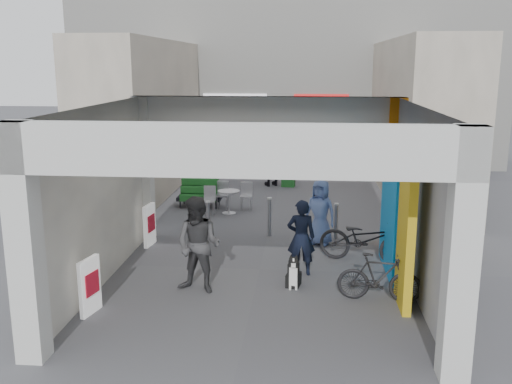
# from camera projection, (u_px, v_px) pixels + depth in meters

# --- Properties ---
(ground) EXTENTS (90.00, 90.00, 0.00)m
(ground) POSITION_uv_depth(u_px,v_px,m) (260.00, 269.00, 12.04)
(ground) COLOR #4E4E53
(ground) RESTS_ON ground
(arcade_canopy) EXTENTS (6.40, 6.45, 6.40)m
(arcade_canopy) POSITION_uv_depth(u_px,v_px,m) (285.00, 170.00, 10.69)
(arcade_canopy) COLOR beige
(arcade_canopy) RESTS_ON ground
(far_building) EXTENTS (18.00, 4.08, 8.00)m
(far_building) POSITION_uv_depth(u_px,v_px,m) (286.00, 70.00, 24.76)
(far_building) COLOR silver
(far_building) RESTS_ON ground
(plaza_bldg_left) EXTENTS (2.00, 9.00, 5.00)m
(plaza_bldg_left) POSITION_uv_depth(u_px,v_px,m) (145.00, 117.00, 19.16)
(plaza_bldg_left) COLOR beige
(plaza_bldg_left) RESTS_ON ground
(plaza_bldg_right) EXTENTS (2.00, 9.00, 5.00)m
(plaza_bldg_right) POSITION_uv_depth(u_px,v_px,m) (418.00, 119.00, 18.39)
(plaza_bldg_right) COLOR beige
(plaza_bldg_right) RESTS_ON ground
(bollard_left) EXTENTS (0.09, 0.09, 0.84)m
(bollard_left) POSITION_uv_depth(u_px,v_px,m) (208.00, 218.00, 14.51)
(bollard_left) COLOR gray
(bollard_left) RESTS_ON ground
(bollard_center) EXTENTS (0.09, 0.09, 0.97)m
(bollard_center) POSITION_uv_depth(u_px,v_px,m) (269.00, 217.00, 14.30)
(bollard_center) COLOR gray
(bollard_center) RESTS_ON ground
(bollard_right) EXTENTS (0.09, 0.09, 0.88)m
(bollard_right) POSITION_uv_depth(u_px,v_px,m) (336.00, 221.00, 14.07)
(bollard_right) COLOR gray
(bollard_right) RESTS_ON ground
(advert_board_near) EXTENTS (0.20, 0.55, 1.00)m
(advert_board_near) POSITION_uv_depth(u_px,v_px,m) (90.00, 286.00, 9.83)
(advert_board_near) COLOR white
(advert_board_near) RESTS_ON ground
(advert_board_far) EXTENTS (0.17, 0.56, 1.00)m
(advert_board_far) POSITION_uv_depth(u_px,v_px,m) (150.00, 225.00, 13.54)
(advert_board_far) COLOR white
(advert_board_far) RESTS_ON ground
(cafe_set) EXTENTS (1.35, 1.09, 0.81)m
(cafe_set) POSITION_uv_depth(u_px,v_px,m) (226.00, 202.00, 16.73)
(cafe_set) COLOR #B3B2B8
(cafe_set) RESTS_ON ground
(produce_stand) EXTENTS (1.31, 0.71, 0.86)m
(produce_stand) POSITION_uv_depth(u_px,v_px,m) (200.00, 195.00, 17.27)
(produce_stand) COLOR black
(produce_stand) RESTS_ON ground
(crate_stack) EXTENTS (0.49, 0.40, 0.56)m
(crate_stack) POSITION_uv_depth(u_px,v_px,m) (288.00, 179.00, 20.10)
(crate_stack) COLOR #175222
(crate_stack) RESTS_ON ground
(border_collie) EXTENTS (0.25, 0.49, 0.68)m
(border_collie) POSITION_uv_depth(u_px,v_px,m) (293.00, 274.00, 11.02)
(border_collie) COLOR black
(border_collie) RESTS_ON ground
(man_with_dog) EXTENTS (0.60, 0.42, 1.58)m
(man_with_dog) POSITION_uv_depth(u_px,v_px,m) (301.00, 237.00, 11.61)
(man_with_dog) COLOR black
(man_with_dog) RESTS_ON ground
(man_back_turned) EXTENTS (1.05, 0.91, 1.84)m
(man_back_turned) POSITION_uv_depth(u_px,v_px,m) (199.00, 245.00, 10.69)
(man_back_turned) COLOR #3A3A3C
(man_back_turned) RESTS_ON ground
(man_elderly) EXTENTS (0.91, 0.78, 1.58)m
(man_elderly) POSITION_uv_depth(u_px,v_px,m) (320.00, 213.00, 13.55)
(man_elderly) COLOR #6079BB
(man_elderly) RESTS_ON ground
(man_crates) EXTENTS (1.23, 0.91, 1.94)m
(man_crates) POSITION_uv_depth(u_px,v_px,m) (272.00, 159.00, 20.08)
(man_crates) COLOR black
(man_crates) RESTS_ON ground
(bicycle_front) EXTENTS (2.14, 1.30, 1.06)m
(bicycle_front) POSITION_uv_depth(u_px,v_px,m) (365.00, 239.00, 12.34)
(bicycle_front) COLOR black
(bicycle_front) RESTS_ON ground
(bicycle_rear) EXTENTS (1.56, 0.62, 0.91)m
(bicycle_rear) POSITION_uv_depth(u_px,v_px,m) (379.00, 278.00, 10.35)
(bicycle_rear) COLOR black
(bicycle_rear) RESTS_ON ground
(white_van) EXTENTS (4.57, 2.01, 1.53)m
(white_van) POSITION_uv_depth(u_px,v_px,m) (335.00, 152.00, 22.87)
(white_van) COLOR silver
(white_van) RESTS_ON ground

